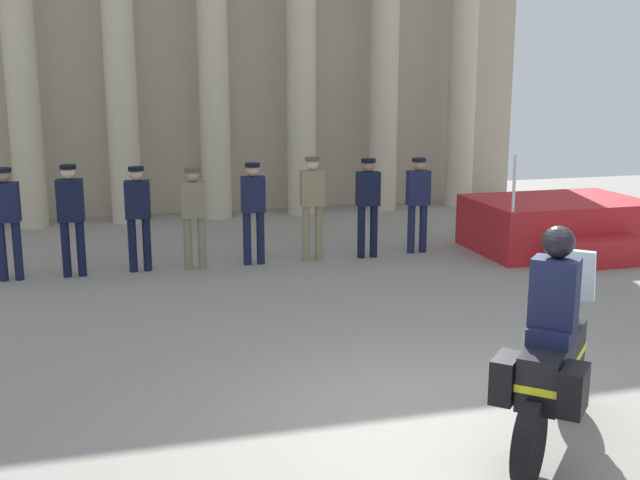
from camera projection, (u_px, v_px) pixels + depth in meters
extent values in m
plane|color=gray|center=(455.00, 430.00, 6.91)|extent=(28.00, 28.00, 0.00)
cube|color=#B6AB91|center=(207.00, 35.00, 16.78)|extent=(14.48, 0.30, 7.59)
cylinder|color=beige|center=(19.00, 49.00, 15.03)|extent=(0.62, 0.62, 6.94)
cylinder|color=beige|center=(119.00, 50.00, 15.51)|extent=(0.62, 0.62, 6.94)
cylinder|color=beige|center=(213.00, 50.00, 15.99)|extent=(0.62, 0.62, 6.94)
cylinder|color=beige|center=(301.00, 51.00, 16.47)|extent=(0.62, 0.62, 6.94)
cylinder|color=beige|center=(385.00, 51.00, 16.95)|extent=(0.62, 0.62, 6.94)
cylinder|color=beige|center=(463.00, 52.00, 17.43)|extent=(0.62, 0.62, 6.94)
cube|color=#B21E23|center=(556.00, 224.00, 13.68)|extent=(2.88, 1.96, 0.90)
cube|color=#B21E23|center=(597.00, 253.00, 12.57)|extent=(1.58, 0.50, 0.45)
cylinder|color=silver|center=(514.00, 184.00, 12.29)|extent=(0.05, 0.05, 0.90)
cylinder|color=#141938|center=(2.00, 252.00, 11.66)|extent=(0.13, 0.13, 0.89)
cylinder|color=#141938|center=(18.00, 251.00, 11.72)|extent=(0.13, 0.13, 0.89)
cube|color=#141938|center=(6.00, 202.00, 11.53)|extent=(0.40, 0.26, 0.59)
sphere|color=#997056|center=(3.00, 175.00, 11.44)|extent=(0.21, 0.21, 0.21)
cylinder|color=black|center=(3.00, 170.00, 11.43)|extent=(0.24, 0.24, 0.06)
cylinder|color=black|center=(66.00, 249.00, 11.88)|extent=(0.13, 0.13, 0.86)
cylinder|color=black|center=(81.00, 249.00, 11.94)|extent=(0.13, 0.13, 0.86)
cube|color=black|center=(70.00, 200.00, 11.75)|extent=(0.40, 0.26, 0.64)
sphere|color=beige|center=(68.00, 172.00, 11.66)|extent=(0.21, 0.21, 0.21)
cylinder|color=black|center=(68.00, 167.00, 11.64)|extent=(0.24, 0.24, 0.06)
cylinder|color=black|center=(132.00, 245.00, 12.19)|extent=(0.13, 0.13, 0.85)
cylinder|color=black|center=(147.00, 244.00, 12.25)|extent=(0.13, 0.13, 0.85)
cube|color=black|center=(137.00, 200.00, 12.07)|extent=(0.40, 0.26, 0.58)
sphere|color=tan|center=(136.00, 174.00, 11.98)|extent=(0.21, 0.21, 0.21)
cylinder|color=black|center=(136.00, 169.00, 11.97)|extent=(0.24, 0.24, 0.06)
cylinder|color=#7A7056|center=(188.00, 244.00, 12.34)|extent=(0.13, 0.13, 0.83)
cylinder|color=#7A7056|center=(202.00, 243.00, 12.40)|extent=(0.13, 0.13, 0.83)
cube|color=#7A7056|center=(193.00, 200.00, 12.22)|extent=(0.40, 0.26, 0.56)
sphere|color=tan|center=(193.00, 175.00, 12.14)|extent=(0.21, 0.21, 0.21)
cylinder|color=#494334|center=(192.00, 170.00, 12.12)|extent=(0.24, 0.24, 0.06)
cylinder|color=#141938|center=(247.00, 238.00, 12.63)|extent=(0.13, 0.13, 0.86)
cylinder|color=#141938|center=(261.00, 238.00, 12.69)|extent=(0.13, 0.13, 0.86)
cube|color=#141938|center=(253.00, 194.00, 12.51)|extent=(0.40, 0.26, 0.57)
sphere|color=tan|center=(253.00, 170.00, 12.42)|extent=(0.21, 0.21, 0.21)
cylinder|color=black|center=(252.00, 165.00, 12.41)|extent=(0.24, 0.24, 0.06)
cylinder|color=#847A5B|center=(306.00, 234.00, 12.87)|extent=(0.13, 0.13, 0.92)
cylinder|color=#847A5B|center=(319.00, 233.00, 12.93)|extent=(0.13, 0.13, 0.92)
cube|color=#847A5B|center=(312.00, 188.00, 12.74)|extent=(0.40, 0.26, 0.58)
sphere|color=beige|center=(312.00, 164.00, 12.66)|extent=(0.21, 0.21, 0.21)
cylinder|color=#4F4937|center=(312.00, 159.00, 12.64)|extent=(0.24, 0.24, 0.06)
cylinder|color=black|center=(361.00, 232.00, 13.09)|extent=(0.13, 0.13, 0.88)
cylinder|color=black|center=(374.00, 231.00, 13.15)|extent=(0.13, 0.13, 0.88)
cube|color=black|center=(368.00, 189.00, 12.96)|extent=(0.40, 0.26, 0.56)
sphere|color=#997056|center=(368.00, 165.00, 12.88)|extent=(0.21, 0.21, 0.21)
cylinder|color=black|center=(368.00, 161.00, 12.86)|extent=(0.24, 0.24, 0.06)
cylinder|color=#191E42|center=(411.00, 229.00, 13.45)|extent=(0.13, 0.13, 0.83)
cylinder|color=#191E42|center=(423.00, 228.00, 13.50)|extent=(0.13, 0.13, 0.83)
cube|color=#191E42|center=(418.00, 188.00, 13.32)|extent=(0.40, 0.26, 0.58)
sphere|color=tan|center=(419.00, 165.00, 13.24)|extent=(0.21, 0.21, 0.21)
cylinder|color=black|center=(419.00, 160.00, 13.22)|extent=(0.24, 0.24, 0.06)
cylinder|color=black|center=(567.00, 378.00, 7.23)|extent=(0.51, 0.53, 0.64)
cylinder|color=black|center=(529.00, 443.00, 5.98)|extent=(0.54, 0.56, 0.64)
cube|color=black|center=(553.00, 363.00, 6.52)|extent=(1.08, 1.12, 0.44)
ellipsoid|color=black|center=(559.00, 321.00, 6.58)|extent=(0.59, 0.60, 0.26)
cube|color=yellow|center=(553.00, 365.00, 6.53)|extent=(1.10, 1.14, 0.06)
cube|color=silver|center=(572.00, 274.00, 6.91)|extent=(0.40, 0.39, 0.47)
cube|color=black|center=(506.00, 378.00, 6.21)|extent=(0.38, 0.39, 0.36)
cube|color=black|center=(574.00, 390.00, 5.97)|extent=(0.38, 0.39, 0.36)
cube|color=#141938|center=(552.00, 334.00, 6.36)|extent=(0.52, 0.52, 0.14)
cube|color=#141938|center=(555.00, 292.00, 6.28)|extent=(0.44, 0.44, 0.56)
sphere|color=black|center=(558.00, 242.00, 6.21)|extent=(0.26, 0.26, 0.26)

